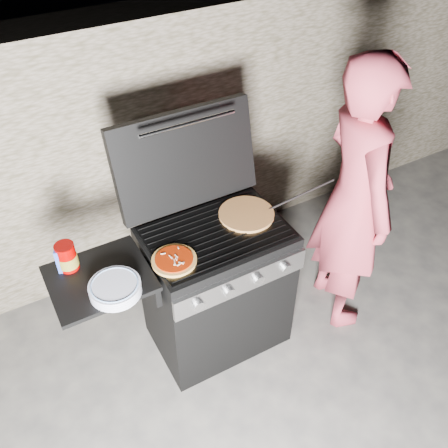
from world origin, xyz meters
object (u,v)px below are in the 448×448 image
sauce_jar (67,257)px  pizza_topped (174,260)px  gas_grill (180,303)px  person (354,200)px

sauce_jar → pizza_topped: bearing=-25.4°
pizza_topped → sauce_jar: bearing=154.6°
gas_grill → pizza_topped: pizza_topped is taller
gas_grill → person: size_ratio=0.73×
gas_grill → person: person is taller
gas_grill → sauce_jar: size_ratio=8.63×
sauce_jar → person: person is taller
gas_grill → person: bearing=-7.7°
sauce_jar → person: bearing=-9.9°
gas_grill → sauce_jar: (-0.53, 0.14, 0.52)m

